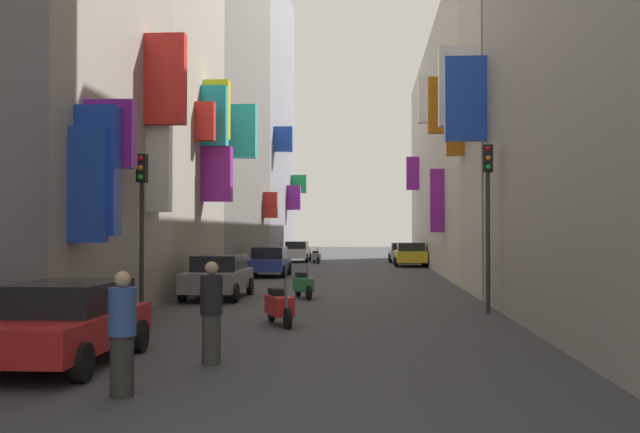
{
  "coord_description": "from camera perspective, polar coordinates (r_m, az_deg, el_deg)",
  "views": [
    {
      "loc": [
        1.39,
        -2.38,
        2.26
      ],
      "look_at": [
        -0.69,
        28.55,
        2.86
      ],
      "focal_mm": 41.17,
      "sensor_mm": 36.0,
      "label": 1
    }
  ],
  "objects": [
    {
      "name": "ground_plane",
      "position": [
        32.49,
        1.38,
        -5.09
      ],
      "size": [
        140.0,
        140.0,
        0.0
      ],
      "primitive_type": "plane",
      "color": "#38383D"
    },
    {
      "name": "parked_car_red",
      "position": [
        13.2,
        -19.16,
        -7.69
      ],
      "size": [
        1.91,
        4.15,
        1.38
      ],
      "color": "#B21E1E",
      "rests_on": "ground"
    },
    {
      "name": "traffic_light_far_corner",
      "position": [
        19.84,
        -13.69,
        0.82
      ],
      "size": [
        0.26,
        0.34,
        4.28
      ],
      "color": "#2D2D2D",
      "rests_on": "ground"
    },
    {
      "name": "building_right_mid_c",
      "position": [
        46.76,
        11.98,
        4.66
      ],
      "size": [
        7.18,
        32.62,
        13.87
      ],
      "color": "#BCB29E",
      "rests_on": "ground"
    },
    {
      "name": "building_left_mid_a",
      "position": [
        21.53,
        -22.42,
        10.17
      ],
      "size": [
        7.17,
        9.43,
        12.9
      ],
      "color": "#9E9384",
      "rests_on": "ground"
    },
    {
      "name": "parked_car_white",
      "position": [
        53.21,
        -1.81,
        -2.7
      ],
      "size": [
        1.86,
        4.29,
        1.48
      ],
      "color": "white",
      "rests_on": "ground"
    },
    {
      "name": "scooter_silver",
      "position": [
        50.53,
        -0.3,
        -3.14
      ],
      "size": [
        0.72,
        1.81,
        1.13
      ],
      "color": "#ADADB2",
      "rests_on": "ground"
    },
    {
      "name": "parked_car_silver",
      "position": [
        52.77,
        6.41,
        -2.75
      ],
      "size": [
        1.91,
        4.41,
        1.38
      ],
      "color": "#B7B7BC",
      "rests_on": "ground"
    },
    {
      "name": "scooter_green",
      "position": [
        24.54,
        -1.32,
        -5.3
      ],
      "size": [
        0.8,
        1.8,
        1.13
      ],
      "color": "#287F3D",
      "rests_on": "ground"
    },
    {
      "name": "building_left_mid_b",
      "position": [
        29.74,
        -14.74,
        8.41
      ],
      "size": [
        7.14,
        8.3,
        14.34
      ],
      "color": "#9E9384",
      "rests_on": "ground"
    },
    {
      "name": "parked_car_yellow",
      "position": [
        46.68,
        7.05,
        -2.9
      ],
      "size": [
        2.02,
        4.17,
        1.5
      ],
      "color": "gold",
      "rests_on": "ground"
    },
    {
      "name": "scooter_red",
      "position": [
        17.73,
        -3.2,
        -6.92
      ],
      "size": [
        0.86,
        1.88,
        1.13
      ],
      "color": "red",
      "rests_on": "ground"
    },
    {
      "name": "building_right_mid_b",
      "position": [
        28.25,
        17.57,
        11.44
      ],
      "size": [
        7.33,
        5.96,
        16.76
      ],
      "color": "#B2A899",
      "rests_on": "ground"
    },
    {
      "name": "building_left_mid_c",
      "position": [
        41.32,
        -9.52,
        10.36
      ],
      "size": [
        7.32,
        14.91,
        20.93
      ],
      "color": "slate",
      "rests_on": "ground"
    },
    {
      "name": "traffic_light_near_corner",
      "position": [
        20.6,
        12.91,
        1.32
      ],
      "size": [
        0.26,
        0.34,
        4.62
      ],
      "color": "#2D2D2D",
      "rests_on": "ground"
    },
    {
      "name": "building_left_far",
      "position": [
        56.03,
        -5.89,
        7.39
      ],
      "size": [
        7.26,
        15.52,
        21.08
      ],
      "color": "gray",
      "rests_on": "ground"
    },
    {
      "name": "pedestrian_near_left",
      "position": [
        10.47,
        -15.12,
        -8.79
      ],
      "size": [
        0.52,
        0.52,
        1.71
      ],
      "color": "#2E2E2E",
      "rests_on": "ground"
    },
    {
      "name": "parked_car_grey",
      "position": [
        24.82,
        -7.89,
        -4.57
      ],
      "size": [
        1.86,
        4.31,
        1.44
      ],
      "color": "slate",
      "rests_on": "ground"
    },
    {
      "name": "parked_car_blue",
      "position": [
        36.32,
        -3.97,
        -3.47
      ],
      "size": [
        1.91,
        3.96,
        1.45
      ],
      "color": "navy",
      "rests_on": "ground"
    },
    {
      "name": "pedestrian_crossing",
      "position": [
        12.7,
        -8.44,
        -7.39
      ],
      "size": [
        0.54,
        0.54,
        1.74
      ],
      "color": "#3E3E3E",
      "rests_on": "ground"
    }
  ]
}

